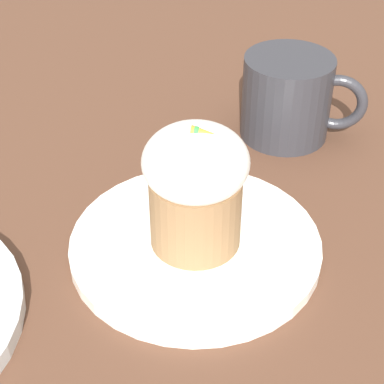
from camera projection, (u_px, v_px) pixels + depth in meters
ground_plane at (195, 250)px, 0.53m from camera, size 4.00×4.00×0.00m
dessert_plate at (195, 245)px, 0.53m from camera, size 0.21×0.21×0.01m
carrot_cake at (192, 186)px, 0.49m from camera, size 0.08×0.08×0.11m
spoon at (198, 228)px, 0.53m from camera, size 0.10×0.09×0.01m
coffee_cup at (289, 98)px, 0.65m from camera, size 0.13×0.09×0.09m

